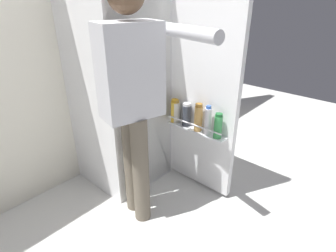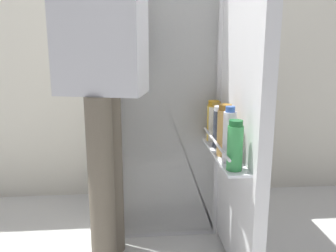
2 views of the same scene
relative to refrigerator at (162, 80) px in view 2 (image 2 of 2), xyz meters
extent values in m
cube|color=silver|center=(-0.03, 0.41, 0.45)|extent=(4.40, 0.10, 2.59)
cube|color=white|center=(-0.03, 0.06, 0.00)|extent=(0.63, 0.61, 1.68)
cube|color=white|center=(-0.03, -0.25, 0.00)|extent=(0.59, 0.01, 1.64)
cube|color=white|center=(-0.03, -0.20, 0.13)|extent=(0.55, 0.09, 0.01)
cube|color=white|center=(0.31, -0.56, 0.00)|extent=(0.05, 0.61, 1.63)
cube|color=white|center=(0.24, -0.56, -0.28)|extent=(0.09, 0.53, 0.01)
cylinder|color=silver|center=(0.20, -0.56, -0.21)|extent=(0.01, 0.51, 0.01)
cylinder|color=#EDE5CC|center=(0.24, -0.34, -0.18)|extent=(0.07, 0.07, 0.17)
cylinder|color=#B78933|center=(0.24, -0.34, -0.08)|extent=(0.05, 0.05, 0.02)
cylinder|color=tan|center=(0.23, -0.58, -0.17)|extent=(0.06, 0.06, 0.20)
cylinder|color=#996623|center=(0.23, -0.58, -0.06)|extent=(0.06, 0.06, 0.03)
cylinder|color=#333842|center=(0.24, -0.45, -0.18)|extent=(0.07, 0.07, 0.17)
cylinder|color=silver|center=(0.24, -0.45, -0.08)|extent=(0.06, 0.06, 0.02)
cylinder|color=green|center=(0.23, -0.76, -0.18)|extent=(0.06, 0.06, 0.18)
cylinder|color=#195B28|center=(0.23, -0.76, -0.08)|extent=(0.05, 0.05, 0.02)
cylinder|color=white|center=(0.23, -0.67, -0.16)|extent=(0.05, 0.05, 0.21)
cylinder|color=#335BB2|center=(0.23, -0.67, -0.05)|extent=(0.04, 0.04, 0.02)
cylinder|color=gold|center=(0.23, -0.33, -0.18)|extent=(0.06, 0.06, 0.18)
cylinder|color=#BC8419|center=(0.23, -0.33, -0.08)|extent=(0.05, 0.05, 0.02)
cylinder|color=red|center=(-0.09, -0.20, 0.18)|extent=(0.07, 0.07, 0.08)
cylinder|color=#665B4C|center=(-0.28, -0.35, -0.43)|extent=(0.12, 0.12, 0.83)
cylinder|color=#665B4C|center=(-0.32, -0.49, -0.43)|extent=(0.12, 0.12, 0.83)
cube|color=silver|center=(-0.30, -0.42, 0.28)|extent=(0.43, 0.31, 0.59)
cylinder|color=silver|center=(-0.25, -0.24, 0.26)|extent=(0.08, 0.08, 0.55)
camera|label=1|loc=(-1.38, -1.70, 0.71)|focal=29.08mm
camera|label=2|loc=(-0.14, -2.10, 0.23)|focal=39.36mm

